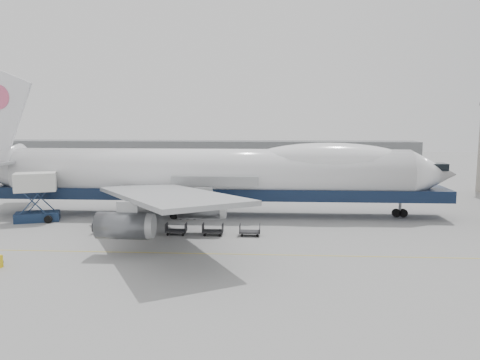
{
  "coord_description": "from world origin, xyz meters",
  "views": [
    {
      "loc": [
        7.65,
        -49.35,
        13.07
      ],
      "look_at": [
        4.33,
        6.0,
        5.57
      ],
      "focal_mm": 35.0,
      "sensor_mm": 36.0,
      "label": 1
    }
  ],
  "objects": [
    {
      "name": "ground",
      "position": [
        0.0,
        0.0,
        0.0
      ],
      "size": [
        260.0,
        260.0,
        0.0
      ],
      "primitive_type": "plane",
      "color": "gray",
      "rests_on": "ground"
    },
    {
      "name": "apron_line",
      "position": [
        0.0,
        -6.0,
        0.01
      ],
      "size": [
        60.0,
        0.15,
        0.01
      ],
      "primitive_type": "cube",
      "color": "gold",
      "rests_on": "ground"
    },
    {
      "name": "hangar",
      "position": [
        -10.0,
        70.0,
        3.5
      ],
      "size": [
        110.0,
        8.0,
        7.0
      ],
      "primitive_type": "cube",
      "color": "slate",
      "rests_on": "ground"
    },
    {
      "name": "airliner",
      "position": [
        0.64,
        12.0,
        5.62
      ],
      "size": [
        67.0,
        55.3,
        19.98
      ],
      "color": "white",
      "rests_on": "ground"
    },
    {
      "name": "catering_truck",
      "position": [
        -21.37,
        6.87,
        3.45
      ],
      "size": [
        5.78,
        4.8,
        6.15
      ],
      "rotation": [
        0.0,
        0.0,
        0.35
      ],
      "color": "#182A49",
      "rests_on": "ground"
    },
    {
      "name": "dolly_0",
      "position": [
        -10.77,
        1.11,
        0.53
      ],
      "size": [
        2.3,
        1.35,
        1.3
      ],
      "color": "#2D2D30",
      "rests_on": "ground"
    },
    {
      "name": "dolly_1",
      "position": [
        -6.65,
        1.11,
        0.53
      ],
      "size": [
        2.3,
        1.35,
        1.3
      ],
      "color": "#2D2D30",
      "rests_on": "ground"
    },
    {
      "name": "dolly_2",
      "position": [
        -2.53,
        1.11,
        0.53
      ],
      "size": [
        2.3,
        1.35,
        1.3
      ],
      "color": "#2D2D30",
      "rests_on": "ground"
    },
    {
      "name": "dolly_3",
      "position": [
        1.6,
        1.11,
        0.53
      ],
      "size": [
        2.3,
        1.35,
        1.3
      ],
      "color": "#2D2D30",
      "rests_on": "ground"
    },
    {
      "name": "dolly_4",
      "position": [
        5.72,
        1.11,
        0.53
      ],
      "size": [
        2.3,
        1.35,
        1.3
      ],
      "color": "#2D2D30",
      "rests_on": "ground"
    }
  ]
}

